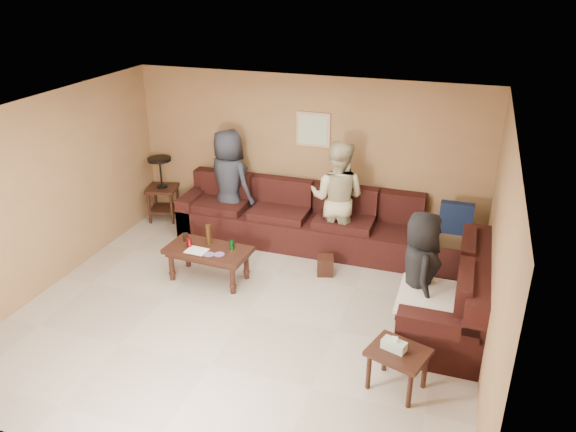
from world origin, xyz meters
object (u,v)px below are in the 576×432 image
object	(u,v)px
sectional_sofa	(341,246)
person_right	(419,272)
person_middle	(337,198)
side_table_right	(397,355)
waste_bin	(325,265)
person_left	(229,182)
coffee_table	(208,253)
end_table_left	(162,188)

from	to	relation	value
sectional_sofa	person_right	distance (m)	1.68
person_middle	side_table_right	bearing A→B (deg)	118.36
side_table_right	waste_bin	bearing A→B (deg)	122.49
person_left	person_middle	world-z (taller)	person_middle
coffee_table	side_table_right	world-z (taller)	coffee_table
end_table_left	person_left	bearing A→B (deg)	-4.05
sectional_sofa	side_table_right	size ratio (longest dim) A/B	6.86
coffee_table	person_left	size ratio (longest dim) A/B	0.69
person_left	person_right	world-z (taller)	person_left
coffee_table	waste_bin	bearing A→B (deg)	23.46
person_middle	person_right	bearing A→B (deg)	133.43
sectional_sofa	coffee_table	world-z (taller)	sectional_sofa
end_table_left	person_right	bearing A→B (deg)	-22.22
side_table_right	end_table_left	bearing A→B (deg)	145.95
end_table_left	person_right	size ratio (longest dim) A/B	0.73
coffee_table	person_right	xyz separation A→B (m)	(2.80, -0.23, 0.34)
person_middle	waste_bin	bearing A→B (deg)	95.27
side_table_right	person_left	xyz separation A→B (m)	(-3.07, 2.84, 0.44)
side_table_right	person_middle	bearing A→B (deg)	115.75
end_table_left	person_middle	distance (m)	3.05
sectional_sofa	side_table_right	distance (m)	2.53
sectional_sofa	waste_bin	xyz separation A→B (m)	(-0.15, -0.26, -0.19)
sectional_sofa	end_table_left	size ratio (longest dim) A/B	4.28
sectional_sofa	coffee_table	xyz separation A→B (m)	(-1.62, -0.90, 0.08)
sectional_sofa	waste_bin	bearing A→B (deg)	-120.84
end_table_left	person_right	distance (m)	4.75
sectional_sofa	side_table_right	xyz separation A→B (m)	(1.12, -2.27, 0.08)
waste_bin	person_left	size ratio (longest dim) A/B	0.16
person_right	person_left	bearing A→B (deg)	46.22
end_table_left	person_right	world-z (taller)	person_right
end_table_left	side_table_right	distance (m)	5.24
coffee_table	end_table_left	xyz separation A→B (m)	(-1.59, 1.56, 0.17)
side_table_right	sectional_sofa	bearing A→B (deg)	116.37
end_table_left	person_right	xyz separation A→B (m)	(4.39, -1.79, 0.17)
side_table_right	person_right	distance (m)	1.19
coffee_table	person_middle	xyz separation A→B (m)	(1.44, 1.35, 0.46)
waste_bin	person_middle	distance (m)	1.02
person_left	end_table_left	bearing A→B (deg)	16.44
side_table_right	person_middle	world-z (taller)	person_middle
side_table_right	person_right	bearing A→B (deg)	87.31
end_table_left	person_middle	world-z (taller)	person_middle
waste_bin	person_left	xyz separation A→B (m)	(-1.79, 0.84, 0.71)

